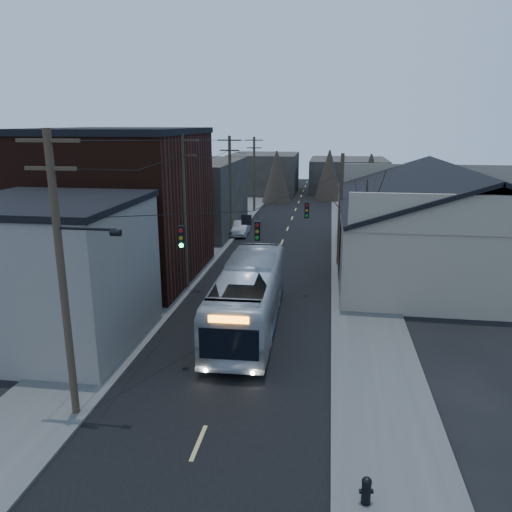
{
  "coord_description": "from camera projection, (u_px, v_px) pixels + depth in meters",
  "views": [
    {
      "loc": [
        4.12,
        -12.44,
        10.67
      ],
      "look_at": [
        -0.04,
        15.8,
        3.0
      ],
      "focal_mm": 35.0,
      "sensor_mm": 36.0,
      "label": 1
    }
  ],
  "objects": [
    {
      "name": "building_brick",
      "position": [
        122.0,
        207.0,
        34.45
      ],
      "size": [
        10.0,
        12.0,
        10.0
      ],
      "primitive_type": "cube",
      "color": "black",
      "rests_on": "ground"
    },
    {
      "name": "building_far_left",
      "position": [
        264.0,
        173.0,
        77.4
      ],
      "size": [
        10.0,
        12.0,
        6.0
      ],
      "primitive_type": "cube",
      "color": "#2D2924",
      "rests_on": "ground"
    },
    {
      "name": "fire_hydrant",
      "position": [
        366.0,
        489.0,
        14.17
      ],
      "size": [
        0.41,
        0.3,
        0.86
      ],
      "rotation": [
        0.0,
        0.0,
        0.17
      ],
      "color": "black",
      "rests_on": "sidewalk_right"
    },
    {
      "name": "warehouse",
      "position": [
        450.0,
        235.0,
        36.59
      ],
      "size": [
        16.16,
        20.6,
        7.73
      ],
      "color": "#7F705C",
      "rests_on": "ground"
    },
    {
      "name": "sidewalk_left",
      "position": [
        208.0,
        244.0,
        44.8
      ],
      "size": [
        4.0,
        110.0,
        0.12
      ],
      "primitive_type": "cube",
      "color": "#474744",
      "rests_on": "ground"
    },
    {
      "name": "ground",
      "position": [
        182.0,
        483.0,
        15.23
      ],
      "size": [
        160.0,
        160.0,
        0.0
      ],
      "primitive_type": "plane",
      "color": "black",
      "rests_on": "ground"
    },
    {
      "name": "utility_lines",
      "position": [
        232.0,
        201.0,
        37.45
      ],
      "size": [
        11.24,
        45.28,
        10.5
      ],
      "color": "#382B1E",
      "rests_on": "ground"
    },
    {
      "name": "building_left_far",
      "position": [
        192.0,
        196.0,
        50.06
      ],
      "size": [
        9.0,
        14.0,
        7.0
      ],
      "primitive_type": "cube",
      "color": "#2D2924",
      "rests_on": "ground"
    },
    {
      "name": "sidewalk_right",
      "position": [
        355.0,
        250.0,
        42.97
      ],
      "size": [
        4.0,
        110.0,
        0.12
      ],
      "primitive_type": "cube",
      "color": "#474744",
      "rests_on": "ground"
    },
    {
      "name": "building_far_right",
      "position": [
        348.0,
        175.0,
        80.48
      ],
      "size": [
        12.0,
        14.0,
        5.0
      ],
      "primitive_type": "cube",
      "color": "#2D2924",
      "rests_on": "ground"
    },
    {
      "name": "building_clapboard",
      "position": [
        53.0,
        275.0,
        24.19
      ],
      "size": [
        8.0,
        8.0,
        7.0
      ],
      "primitive_type": "cube",
      "color": "#6E655B",
      "rests_on": "ground"
    },
    {
      "name": "parked_car",
      "position": [
        241.0,
        228.0,
        48.66
      ],
      "size": [
        1.64,
        4.22,
        1.37
      ],
      "primitive_type": "imported",
      "rotation": [
        0.0,
        0.0,
        0.05
      ],
      "color": "#9E9FA5",
      "rests_on": "ground"
    },
    {
      "name": "bare_tree",
      "position": [
        364.0,
        234.0,
        32.49
      ],
      "size": [
        0.4,
        0.4,
        7.2
      ],
      "primitive_type": "cone",
      "color": "black",
      "rests_on": "ground"
    },
    {
      "name": "bus",
      "position": [
        249.0,
        296.0,
        26.52
      ],
      "size": [
        3.25,
        12.54,
        3.47
      ],
      "primitive_type": "imported",
      "rotation": [
        0.0,
        0.0,
        3.17
      ],
      "color": "#A8AEB4",
      "rests_on": "ground"
    },
    {
      "name": "road_surface",
      "position": [
        280.0,
        247.0,
        43.89
      ],
      "size": [
        9.0,
        110.0,
        0.02
      ],
      "primitive_type": "cube",
      "color": "black",
      "rests_on": "ground"
    }
  ]
}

